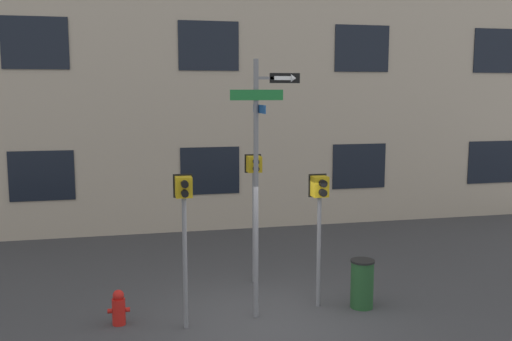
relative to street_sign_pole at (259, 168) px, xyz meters
The scene contains 7 objects.
ground_plane 2.84m from the street_sign_pole, 71.86° to the right, with size 60.00×60.00×0.00m, color #38383A.
street_sign_pole is the anchor object (origin of this frame).
pedestrian_signal_left 1.57m from the street_sign_pole, behind, with size 0.34×0.40×2.78m.
pedestrian_signal_right 1.50m from the street_sign_pole, 11.65° to the left, with size 0.36×0.40×2.63m.
pedestrian_signal_across 2.06m from the street_sign_pole, 80.15° to the left, with size 0.37×0.40×2.86m.
fire_hydrant 3.61m from the street_sign_pole, behind, with size 0.40×0.24×0.65m.
trash_bin 3.13m from the street_sign_pole, ahead, with size 0.47×0.47×0.96m.
Camera 1 is at (-2.39, -9.81, 4.22)m, focal length 40.00 mm.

